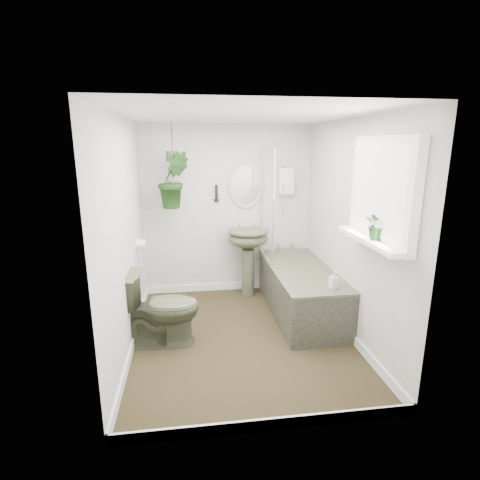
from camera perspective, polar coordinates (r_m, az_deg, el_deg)
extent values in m
cube|color=black|center=(4.21, 0.29, -14.63)|extent=(2.30, 2.80, 0.02)
cube|color=white|center=(3.70, 0.34, 18.68)|extent=(2.30, 2.80, 0.02)
cube|color=silver|center=(5.16, -1.94, 4.49)|extent=(2.30, 0.02, 2.30)
cube|color=silver|center=(2.46, 5.05, -6.62)|extent=(2.30, 0.02, 2.30)
cube|color=silver|center=(3.81, -17.25, 0.31)|extent=(0.02, 2.80, 2.30)
cube|color=silver|center=(4.12, 16.52, 1.39)|extent=(0.02, 2.80, 2.30)
cube|color=white|center=(4.18, 0.29, -13.91)|extent=(2.30, 2.80, 0.10)
cube|color=white|center=(5.18, 7.04, 8.90)|extent=(0.20, 0.10, 0.35)
ellipsoid|color=beige|center=(5.11, 0.90, 8.36)|extent=(0.46, 0.03, 0.62)
cylinder|color=black|center=(5.06, -3.60, 7.14)|extent=(0.04, 0.04, 0.22)
cylinder|color=white|center=(4.53, -14.91, -0.62)|extent=(0.11, 0.11, 0.11)
cube|color=white|center=(3.39, 20.87, 6.98)|extent=(0.08, 1.00, 0.90)
cube|color=white|center=(3.42, 19.22, 0.03)|extent=(0.18, 1.00, 0.04)
cube|color=white|center=(3.36, 20.19, 6.99)|extent=(0.01, 0.86, 0.76)
imported|color=#484E37|center=(4.00, -12.01, -10.02)|extent=(0.81, 0.49, 0.80)
imported|color=black|center=(3.35, 20.36, 2.30)|extent=(0.28, 0.25, 0.26)
imported|color=black|center=(4.76, -10.08, 8.98)|extent=(0.43, 0.37, 0.70)
imported|color=black|center=(4.03, 14.11, -5.86)|extent=(0.09, 0.09, 0.18)
cylinder|color=#4B422E|center=(4.74, -10.24, 12.48)|extent=(0.16, 0.16, 0.12)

